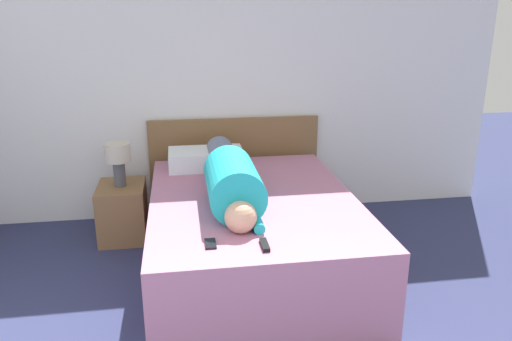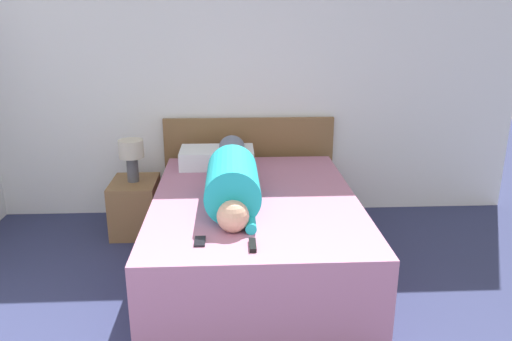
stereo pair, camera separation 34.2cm
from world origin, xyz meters
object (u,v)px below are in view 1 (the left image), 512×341
at_px(pillow_near_headboard, 206,159).
at_px(bed, 253,234).
at_px(person_lying, 230,177).
at_px(tv_remote, 265,245).
at_px(nightstand, 123,211).
at_px(table_lamp, 118,157).
at_px(cell_phone, 210,244).

bearing_deg(pillow_near_headboard, bed, -69.13).
bearing_deg(person_lying, tv_remote, -82.36).
bearing_deg(nightstand, table_lamp, 0.00).
relative_size(table_lamp, tv_remote, 2.47).
bearing_deg(bed, tv_remote, -93.71).
distance_m(table_lamp, pillow_near_headboard, 0.73).
height_order(person_lying, tv_remote, person_lying).
xyz_separation_m(bed, tv_remote, (-0.05, -0.81, 0.31)).
bearing_deg(nightstand, cell_phone, -65.96).
relative_size(bed, cell_phone, 15.78).
xyz_separation_m(table_lamp, tv_remote, (0.97, -1.57, -0.11)).
distance_m(bed, cell_phone, 0.88).
height_order(pillow_near_headboard, tv_remote, pillow_near_headboard).
bearing_deg(pillow_near_headboard, tv_remote, -81.35).
bearing_deg(tv_remote, nightstand, 121.80).
height_order(table_lamp, pillow_near_headboard, table_lamp).
height_order(table_lamp, cell_phone, table_lamp).
distance_m(person_lying, pillow_near_headboard, 0.78).
bearing_deg(table_lamp, pillow_near_headboard, 1.04).
bearing_deg(table_lamp, person_lying, -41.07).
distance_m(nightstand, cell_phone, 1.68).
height_order(table_lamp, person_lying, person_lying).
xyz_separation_m(person_lying, pillow_near_headboard, (-0.13, 0.77, -0.08)).
relative_size(nightstand, pillow_near_headboard, 0.79).
bearing_deg(table_lamp, bed, -36.41).
xyz_separation_m(table_lamp, pillow_near_headboard, (0.73, 0.01, -0.05)).
bearing_deg(pillow_near_headboard, cell_phone, -92.50).
bearing_deg(cell_phone, table_lamp, 114.04).
xyz_separation_m(person_lying, cell_phone, (-0.20, -0.74, -0.15)).
relative_size(tv_remote, cell_phone, 1.15).
relative_size(bed, table_lamp, 5.53).
xyz_separation_m(bed, person_lying, (-0.16, 0.00, 0.45)).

